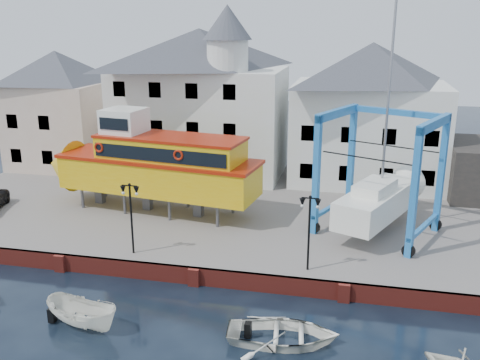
# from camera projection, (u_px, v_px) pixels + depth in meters

# --- Properties ---
(ground) EXTENTS (140.00, 140.00, 0.00)m
(ground) POSITION_uv_depth(u_px,v_px,m) (194.00, 285.00, 29.10)
(ground) COLOR black
(ground) RESTS_ON ground
(hardstanding) EXTENTS (44.00, 22.00, 1.00)m
(hardstanding) POSITION_uv_depth(u_px,v_px,m) (238.00, 209.00, 39.24)
(hardstanding) COLOR slate
(hardstanding) RESTS_ON ground
(quay_wall) EXTENTS (44.00, 0.47, 1.00)m
(quay_wall) POSITION_uv_depth(u_px,v_px,m) (195.00, 276.00, 29.05)
(quay_wall) COLOR maroon
(quay_wall) RESTS_ON ground
(building_pink) EXTENTS (8.00, 7.00, 10.30)m
(building_pink) POSITION_uv_depth(u_px,v_px,m) (60.00, 109.00, 47.88)
(building_pink) COLOR #CCAE99
(building_pink) RESTS_ON hardstanding
(building_white_main) EXTENTS (14.00, 8.30, 14.00)m
(building_white_main) POSITION_uv_depth(u_px,v_px,m) (201.00, 100.00, 45.19)
(building_white_main) COLOR white
(building_white_main) RESTS_ON hardstanding
(building_white_right) EXTENTS (12.00, 8.00, 11.20)m
(building_white_right) POSITION_uv_depth(u_px,v_px,m) (369.00, 114.00, 43.10)
(building_white_right) COLOR white
(building_white_right) RESTS_ON hardstanding
(lamp_post_left) EXTENTS (1.12, 0.32, 4.20)m
(lamp_post_left) POSITION_uv_depth(u_px,v_px,m) (130.00, 201.00, 29.85)
(lamp_post_left) COLOR black
(lamp_post_left) RESTS_ON hardstanding
(lamp_post_right) EXTENTS (1.12, 0.32, 4.20)m
(lamp_post_right) POSITION_uv_depth(u_px,v_px,m) (310.00, 214.00, 27.78)
(lamp_post_right) COLOR black
(lamp_post_right) RESTS_ON hardstanding
(tour_boat) EXTENTS (16.59, 6.11, 7.06)m
(tour_boat) POSITION_uv_depth(u_px,v_px,m) (146.00, 164.00, 36.90)
(tour_boat) COLOR #59595E
(tour_boat) RESTS_ON hardstanding
(travel_lift) EXTENTS (8.29, 9.76, 14.48)m
(travel_lift) POSITION_uv_depth(u_px,v_px,m) (383.00, 192.00, 33.81)
(travel_lift) COLOR #1969A2
(travel_lift) RESTS_ON hardstanding
(motorboat_a) EXTENTS (4.26, 2.45, 1.55)m
(motorboat_a) POSITION_uv_depth(u_px,v_px,m) (84.00, 326.00, 25.20)
(motorboat_a) COLOR white
(motorboat_a) RESTS_ON ground
(motorboat_b) EXTENTS (5.39, 4.14, 1.04)m
(motorboat_b) POSITION_uv_depth(u_px,v_px,m) (283.00, 342.00, 23.98)
(motorboat_b) COLOR white
(motorboat_b) RESTS_ON ground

